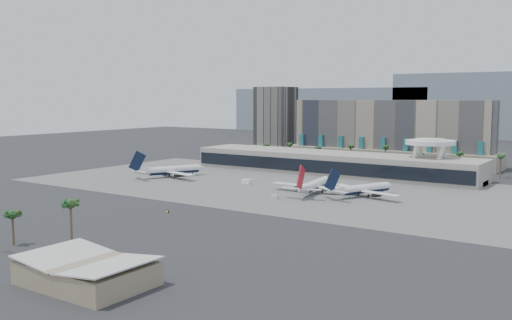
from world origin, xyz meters
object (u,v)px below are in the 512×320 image
Objects in this scene: airliner_centre at (315,185)px; airliner_right at (362,189)px; airliner_left at (170,170)px; taxiway_sign at (167,211)px; service_vehicle_b at (275,197)px; service_vehicle_a at (247,182)px.

airliner_centre is 22.24m from airliner_right.
airliner_centre is at bearing 22.87° from airliner_left.
airliner_right is 88.27m from taxiway_sign.
taxiway_sign is at bearing -23.97° from airliner_left.
airliner_left is at bearing 169.24° from airliner_centre.
service_vehicle_b is (-29.63, -25.60, -2.72)m from airliner_right.
airliner_left reaches higher than airliner_centre.
airliner_right is 18.53× the size of taxiway_sign.
service_vehicle_a reaches higher than taxiway_sign.
airliner_left is 13.31× the size of service_vehicle_b.
airliner_left is 20.67× the size of taxiway_sign.
service_vehicle_a is 77.66m from taxiway_sign.
airliner_centre is (90.91, -1.88, -0.13)m from airliner_left.
service_vehicle_a is at bearing 116.17° from taxiway_sign.
airliner_left is 49.35m from service_vehicle_a.
airliner_centre is at bearing -146.90° from airliner_right.
airliner_left is 86.68m from service_vehicle_b.
service_vehicle_a is at bearing 163.50° from airliner_centre.
service_vehicle_b reaches higher than taxiway_sign.
airliner_centre is 1.15× the size of airliner_right.
airliner_centre is 23.57m from service_vehicle_b.
airliner_left reaches higher than service_vehicle_a.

